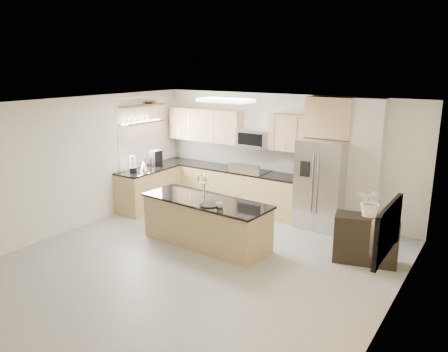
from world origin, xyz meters
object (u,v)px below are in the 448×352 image
Objects in this scene: cup at (220,205)px; platter at (209,205)px; island at (206,221)px; television at (378,228)px; coffee_maker at (156,159)px; range at (251,191)px; refrigerator at (322,184)px; blender at (133,165)px; kettle at (144,165)px; flower_vase at (372,194)px; credenza at (366,239)px; bowl at (151,102)px; microwave at (254,139)px.

platter is at bearing 176.89° from cup.
island reaches higher than cup.
coffee_maker is at bearing 67.13° from television.
cup is 0.12× the size of television.
television is (2.80, -0.85, 0.46)m from cup.
platter is at bearing -77.89° from range.
range is 0.64× the size of refrigerator.
television is at bearing -16.07° from blender.
kettle is 4.96m from flower_vase.
cup is at bearing -168.68° from credenza.
bowl is at bearing 159.70° from credenza.
platter is at bearing -156.66° from flower_vase.
island is (-1.42, -1.98, -0.47)m from refrigerator.
island is 0.55m from platter.
microwave is at bearing 19.84° from bowl.
microwave is 2.60m from cup.
coffee_maker is at bearing 160.30° from credenza.
platter is at bearing -29.88° from bowl.
island is 9.54× the size of kettle.
refrigerator is 4.83× the size of blender.
kettle is (-2.73, 1.05, 0.14)m from cup.
platter is (0.48, -2.26, 0.38)m from range.
refrigerator reaches higher than coffee_maker.
island is 3.57m from television.
refrigerator is at bearing 31.04° from television.
kettle is 0.34× the size of flower_vase.
bowl is (-2.96, 1.58, 1.49)m from cup.
refrigerator reaches higher than platter.
credenza is (2.66, 0.81, -0.02)m from island.
blender is 5.82m from television.
microwave is 2.55m from platter.
refrigerator is at bearing 122.11° from credenza.
microwave is (0.00, 0.12, 1.16)m from range.
range is 1.13× the size of credenza.
microwave is 2.10× the size of coffee_maker.
coffee_maker is at bearing -157.22° from microwave.
microwave is at bearing 155.70° from flower_vase.
cup is at bearing -73.60° from microwave.
platter is at bearing -16.26° from blender.
blender is 1.55m from bowl.
bowl is (-3.91, -0.64, 1.49)m from refrigerator.
coffee_maker reaches higher than cup.
microwave is at bearing 99.93° from island.
television is (3.03, -0.86, 0.50)m from platter.
cup is at bearing -28.42° from coffee_maker.
coffee_maker is (-2.80, 1.52, 0.20)m from cup.
refrigerator is 3.62m from television.
credenza is 2.78× the size of coffee_maker.
bowl is (-0.16, 0.07, 1.29)m from coffee_maker.
refrigerator is 4.23m from bowl.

